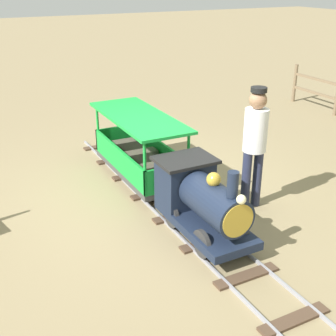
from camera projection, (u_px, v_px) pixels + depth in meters
name	position (u px, v px, depth m)	size (l,w,h in m)	color
ground_plane	(157.00, 195.00, 6.30)	(60.00, 60.00, 0.00)	#8C7A56
track	(167.00, 203.00, 6.04)	(0.74, 5.70, 0.04)	gray
locomotive	(201.00, 199.00, 5.16)	(0.70, 1.45, 1.02)	#192338
passenger_car	(139.00, 154.00, 6.61)	(0.80, 2.00, 0.97)	#3F3F3F
conductor_person	(255.00, 139.00, 5.63)	(0.30, 0.30, 1.62)	#282D47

